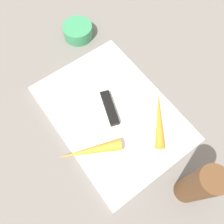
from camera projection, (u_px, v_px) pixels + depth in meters
ground_plane at (112, 114)px, 0.56m from camera, size 1.40×1.40×0.00m
cutting_board at (112, 113)px, 0.56m from camera, size 0.36×0.26×0.01m
knife at (107, 104)px, 0.56m from camera, size 0.20×0.08×0.01m
carrot_short at (90, 151)px, 0.50m from camera, size 0.08×0.14×0.03m
carrot_long at (159, 119)px, 0.53m from camera, size 0.12×0.11×0.02m
small_bowl at (78, 31)px, 0.65m from camera, size 0.08×0.08×0.04m
pepper_grinder at (197, 186)px, 0.42m from camera, size 0.05×0.05×0.16m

